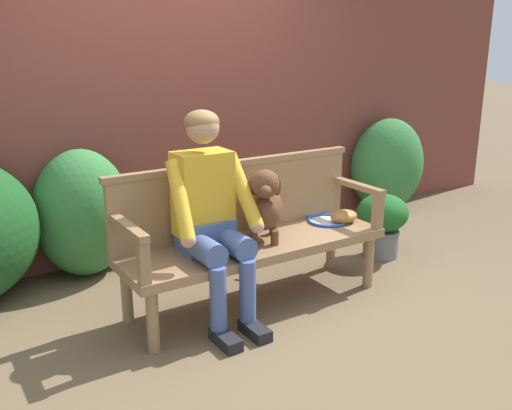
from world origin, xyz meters
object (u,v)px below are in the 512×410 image
Objects in this scene: garden_bench at (256,250)px; potted_plant at (382,221)px; tennis_racket at (324,220)px; baseball_glove at (344,216)px; dog_on_bench at (264,204)px; person_seated at (210,211)px.

potted_plant reaches higher than garden_bench.
tennis_racket is at bearing 8.84° from garden_bench.
baseball_glove is at bearing -42.98° from tennis_racket.
potted_plant is (0.67, 0.07, -0.14)m from tennis_racket.
dog_on_bench is at bearing -171.28° from potted_plant.
tennis_racket reaches higher than garden_bench.
person_seated is 2.51× the size of potted_plant.
dog_on_bench is at bearing -168.63° from tennis_racket.
potted_plant is at bearing 7.56° from garden_bench.
garden_bench is 0.66m from tennis_racket.
tennis_racket is at bearing -173.69° from potted_plant.
tennis_racket is at bearing 126.59° from baseball_glove.
tennis_racket is at bearing 11.37° from dog_on_bench.
person_seated reaches higher than tennis_racket.
garden_bench is at bearing 169.98° from baseball_glove.
tennis_racket is 1.10× the size of potted_plant.
person_seated is (-0.34, -0.02, 0.33)m from garden_bench.
tennis_racket is 0.69m from potted_plant.
person_seated is 0.39m from dog_on_bench.
garden_bench is at bearing 2.65° from person_seated.
person_seated is 1.12m from baseball_glove.
dog_on_bench is (0.05, -0.02, 0.31)m from garden_bench.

